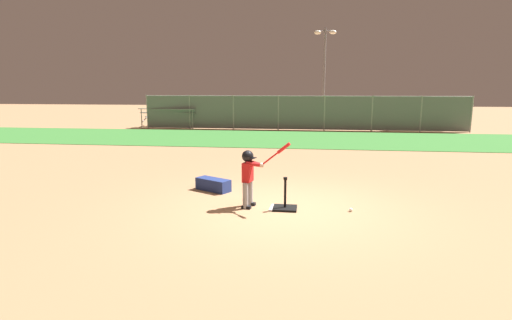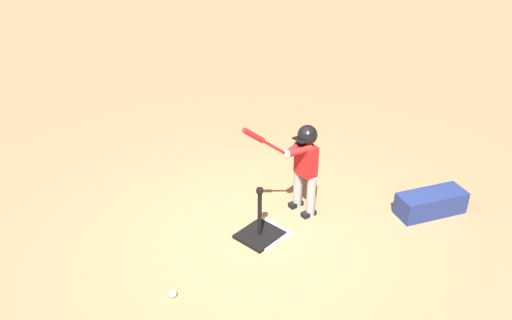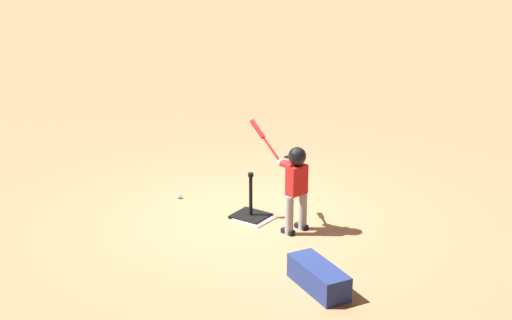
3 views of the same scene
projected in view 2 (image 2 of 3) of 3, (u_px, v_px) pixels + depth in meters
ground_plane at (259, 239)px, 5.64m from camera, size 90.00×90.00×0.00m
home_plate at (266, 234)px, 5.70m from camera, size 0.46×0.46×0.02m
batting_tee at (260, 231)px, 5.64m from camera, size 0.46×0.42×0.64m
batter_child at (304, 159)px, 5.75m from camera, size 0.97×0.42×1.35m
baseball at (173, 294)px, 4.83m from camera, size 0.07×0.07×0.07m
equipment_bag at (431, 203)px, 6.02m from camera, size 0.89×0.69×0.28m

